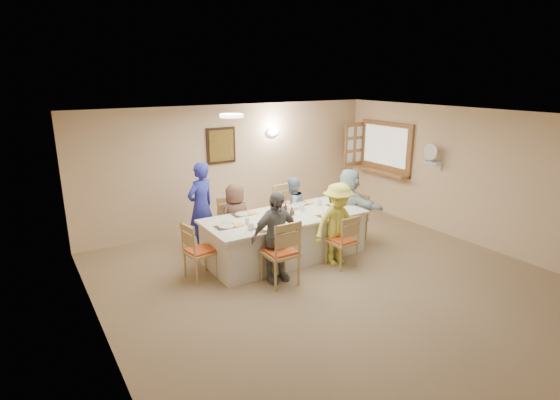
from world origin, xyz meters
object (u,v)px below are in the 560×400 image
chair_front_right (342,240)px  diner_right_end (349,206)px  chair_front_left (280,251)px  diner_front_right (338,224)px  diner_back_left (236,218)px  diner_back_right (292,208)px  chair_back_left (233,224)px  chair_right_end (353,217)px  condiment_ketchup (280,209)px  serving_hatch (386,148)px  dining_table (285,236)px  chair_back_right (289,212)px  desk_fan (432,155)px  caregiver (201,206)px  diner_front_left (276,237)px  chair_left_end (200,250)px

chair_front_right → diner_right_end: 1.17m
chair_front_left → diner_front_right: 1.22m
diner_back_left → diner_back_right: 1.20m
diner_right_end → chair_back_left: bearing=58.0°
diner_front_right → chair_right_end: bearing=38.0°
diner_back_left → condiment_ketchup: diner_back_left is taller
diner_right_end → diner_back_right: bearing=40.0°
condiment_ketchup → diner_back_right: bearing=42.9°
serving_hatch → dining_table: 3.63m
chair_back_right → diner_front_right: (0.00, -1.48, 0.18)m
chair_back_right → condiment_ketchup: bearing=-133.8°
desk_fan → serving_hatch: bearing=85.3°
chair_right_end → dining_table: bearing=-92.8°
chair_back_right → diner_back_right: size_ratio=0.84×
caregiver → diner_front_left: bearing=81.9°
diner_back_left → diner_front_left: diner_front_left is taller
chair_left_end → diner_back_left: diner_back_left is taller
chair_back_left → chair_front_right: size_ratio=1.06×
desk_fan → chair_front_left: 3.96m
serving_hatch → condiment_ketchup: 3.57m
chair_back_left → diner_right_end: bearing=-20.4°
chair_back_left → desk_fan: bearing=-15.8°
chair_back_left → diner_front_right: bearing=-49.8°
chair_front_left → chair_right_end: 2.29m
diner_back_right → caregiver: caregiver is taller
chair_front_left → chair_left_end: size_ratio=1.12×
diner_back_right → condiment_ketchup: bearing=32.9°
diner_front_left → diner_right_end: size_ratio=1.01×
dining_table → diner_back_left: size_ratio=2.25×
desk_fan → diner_back_right: desk_fan is taller
chair_front_right → diner_back_left: 1.91m
diner_front_left → condiment_ketchup: diner_front_left is taller
diner_back_left → desk_fan: bearing=157.4°
chair_front_right → chair_left_end: (-2.15, 0.80, 0.01)m
chair_front_left → diner_right_end: bearing=-158.1°
dining_table → diner_front_right: diner_front_right is taller
condiment_ketchup → diner_back_left: bearing=129.5°
desk_fan → condiment_ketchup: desk_fan is taller
chair_back_left → caregiver: size_ratio=0.59×
diner_back_right → chair_back_right: bearing=-100.1°
chair_back_right → caregiver: size_ratio=0.64×
caregiver → condiment_ketchup: 1.47m
chair_right_end → diner_right_end: size_ratio=0.64×
diner_back_left → diner_back_right: size_ratio=1.02×
caregiver → chair_back_right: bearing=146.1°
chair_front_left → diner_right_end: 2.18m
diner_front_left → condiment_ketchup: 0.91m
chair_back_right → chair_left_end: 2.29m
dining_table → caregiver: caregiver is taller
diner_front_right → diner_right_end: bearing=42.0°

